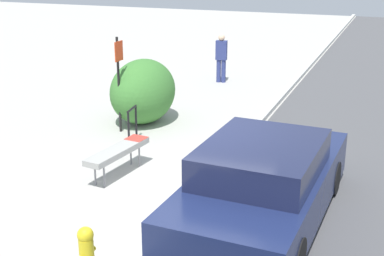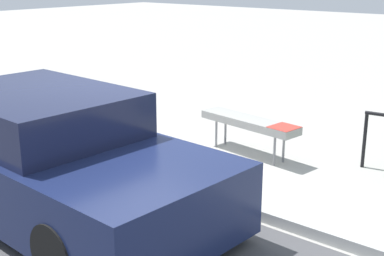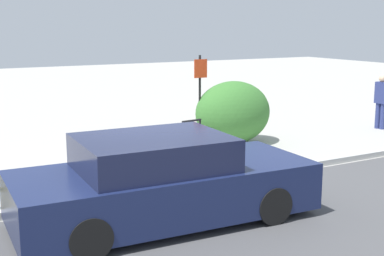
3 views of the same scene
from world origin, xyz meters
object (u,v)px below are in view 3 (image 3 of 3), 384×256
object	(u,v)px
pedestrian	(381,100)
bench	(132,146)
parked_car_near	(162,182)
bike_rack	(192,133)
sign_post	(200,92)

from	to	relation	value
pedestrian	bench	bearing A→B (deg)	86.68
pedestrian	parked_car_near	bearing A→B (deg)	104.79
bike_rack	sign_post	size ratio (longest dim) A/B	0.36
bench	parked_car_near	size ratio (longest dim) A/B	0.36
parked_car_near	sign_post	bearing A→B (deg)	56.34
parked_car_near	bench	bearing A→B (deg)	78.44
bench	parked_car_near	world-z (taller)	parked_car_near
pedestrian	sign_post	bearing A→B (deg)	76.15
sign_post	parked_car_near	world-z (taller)	sign_post
parked_car_near	pedestrian	bearing A→B (deg)	24.87
sign_post	bike_rack	bearing A→B (deg)	-133.09
bike_rack	parked_car_near	world-z (taller)	parked_car_near
sign_post	pedestrian	bearing A→B (deg)	-6.26
sign_post	parked_car_near	bearing A→B (deg)	-126.16
pedestrian	parked_car_near	distance (m)	9.66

